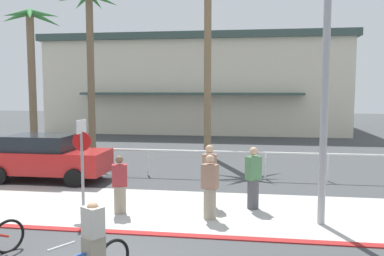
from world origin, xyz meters
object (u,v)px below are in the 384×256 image
object	(u,v)px
palm_tree_1	(32,51)
palm_tree_3	(208,7)
streetlight_curb	(328,51)
pedestrian_0	(120,187)
car_red_1	(46,157)
palm_tree_2	(89,31)
cyclist_blue_1	(91,247)
pedestrian_3	(210,190)
pedestrian_1	(209,178)
pedestrian_2	(253,180)
stop_sign_bike_lane	(82,153)

from	to	relation	value
palm_tree_1	palm_tree_3	distance (m)	8.79
streetlight_curb	pedestrian_0	distance (m)	6.35
streetlight_curb	car_red_1	size ratio (longest dim) A/B	1.70
streetlight_curb	palm_tree_2	world-z (taller)	palm_tree_2
palm_tree_2	cyclist_blue_1	world-z (taller)	palm_tree_2
palm_tree_2	pedestrian_3	world-z (taller)	palm_tree_2
streetlight_curb	pedestrian_1	xyz separation A→B (m)	(-2.92, 1.35, -3.43)
palm_tree_3	pedestrian_2	xyz separation A→B (m)	(2.27, -8.86, -6.52)
palm_tree_1	pedestrian_3	xyz separation A→B (m)	(9.54, -8.37, -4.41)
pedestrian_2	car_red_1	bearing A→B (deg)	161.46
palm_tree_3	car_red_1	distance (m)	10.47
palm_tree_1	palm_tree_2	distance (m)	2.97
palm_tree_1	streetlight_curb	bearing A→B (deg)	-34.91
streetlight_curb	car_red_1	xyz separation A→B (m)	(-9.21, 3.84, -3.41)
stop_sign_bike_lane	pedestrian_2	distance (m)	4.77
palm_tree_3	pedestrian_1	world-z (taller)	palm_tree_3
cyclist_blue_1	stop_sign_bike_lane	bearing A→B (deg)	115.08
pedestrian_0	pedestrian_2	size ratio (longest dim) A/B	0.90
palm_tree_2	pedestrian_0	world-z (taller)	palm_tree_2
palm_tree_1	pedestrian_1	distance (m)	12.66
streetlight_curb	palm_tree_1	bearing A→B (deg)	145.09
pedestrian_1	palm_tree_2	bearing A→B (deg)	129.03
streetlight_curb	pedestrian_1	distance (m)	4.71
car_red_1	pedestrian_0	xyz separation A→B (m)	(3.96, -3.48, -0.14)
palm_tree_1	pedestrian_1	xyz separation A→B (m)	(9.41, -7.26, -4.35)
palm_tree_1	cyclist_blue_1	distance (m)	15.25
pedestrian_3	palm_tree_1	bearing A→B (deg)	138.73
stop_sign_bike_lane	cyclist_blue_1	world-z (taller)	stop_sign_bike_lane
palm_tree_3	stop_sign_bike_lane	bearing A→B (deg)	-103.06
palm_tree_1	pedestrian_3	world-z (taller)	palm_tree_1
cyclist_blue_1	pedestrian_2	xyz separation A→B (m)	(2.76, 4.95, 0.13)
stop_sign_bike_lane	pedestrian_3	bearing A→B (deg)	-0.21
stop_sign_bike_lane	palm_tree_3	size ratio (longest dim) A/B	0.26
pedestrian_2	stop_sign_bike_lane	bearing A→B (deg)	-166.90
car_red_1	pedestrian_1	distance (m)	6.76
streetlight_curb	pedestrian_0	size ratio (longest dim) A/B	4.69
stop_sign_bike_lane	pedestrian_1	distance (m)	3.61
stop_sign_bike_lane	car_red_1	xyz separation A→B (m)	(-2.95, 3.59, -0.81)
palm_tree_2	pedestrian_2	bearing A→B (deg)	-46.49
pedestrian_2	pedestrian_1	bearing A→B (deg)	178.38
palm_tree_1	palm_tree_3	world-z (taller)	palm_tree_3
car_red_1	pedestrian_0	size ratio (longest dim) A/B	2.75
car_red_1	cyclist_blue_1	size ratio (longest dim) A/B	2.79
stop_sign_bike_lane	pedestrian_0	bearing A→B (deg)	5.94
streetlight_curb	cyclist_blue_1	distance (m)	6.77
pedestrian_1	pedestrian_3	size ratio (longest dim) A/B	1.06
pedestrian_1	pedestrian_2	xyz separation A→B (m)	(1.24, -0.04, -0.02)
streetlight_curb	pedestrian_2	bearing A→B (deg)	142.04
palm_tree_2	pedestrian_1	world-z (taller)	palm_tree_2
stop_sign_bike_lane	palm_tree_2	xyz separation A→B (m)	(-3.71, 9.79, 4.60)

